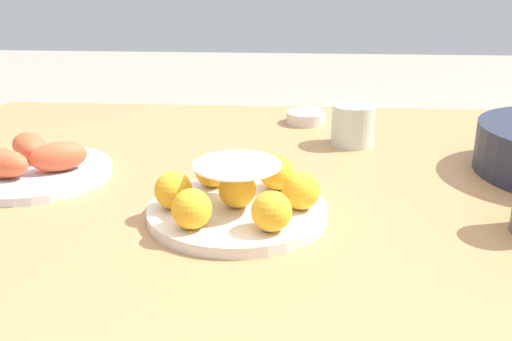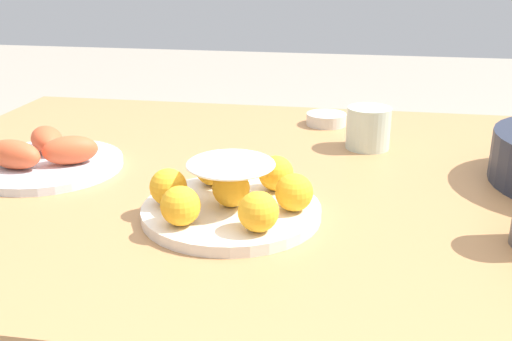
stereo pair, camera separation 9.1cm
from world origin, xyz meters
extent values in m
cylinder|color=#A87547|center=(-0.63, 0.43, 0.36)|extent=(0.06, 0.06, 0.71)
cube|color=#A87547|center=(0.00, 0.00, 0.73)|extent=(1.36, 0.96, 0.03)
cylinder|color=silver|center=(-0.04, -0.17, 0.75)|extent=(0.25, 0.25, 0.02)
sphere|color=#F4A823|center=(0.05, -0.17, 0.79)|extent=(0.05, 0.05, 0.05)
sphere|color=#F4A823|center=(0.01, -0.10, 0.79)|extent=(0.05, 0.05, 0.05)
sphere|color=#F4A823|center=(-0.09, -0.09, 0.79)|extent=(0.05, 0.05, 0.05)
sphere|color=#F4A823|center=(-0.13, -0.18, 0.79)|extent=(0.05, 0.05, 0.05)
sphere|color=#F4A823|center=(-0.09, -0.24, 0.79)|extent=(0.05, 0.05, 0.05)
sphere|color=#F4A823|center=(0.01, -0.24, 0.79)|extent=(0.05, 0.05, 0.05)
ellipsoid|color=white|center=(-0.04, -0.17, 0.82)|extent=(0.12, 0.12, 0.02)
sphere|color=#F4A823|center=(-0.04, -0.17, 0.79)|extent=(0.05, 0.05, 0.05)
cylinder|color=beige|center=(0.06, 0.33, 0.76)|extent=(0.09, 0.09, 0.03)
cylinder|color=olive|center=(0.06, 0.33, 0.77)|extent=(0.07, 0.07, 0.01)
cylinder|color=silver|center=(-0.40, -0.03, 0.75)|extent=(0.26, 0.26, 0.01)
ellipsoid|color=#D1512D|center=(-0.35, -0.03, 0.78)|extent=(0.10, 0.09, 0.05)
ellipsoid|color=#D1512D|center=(-0.42, 0.02, 0.78)|extent=(0.10, 0.11, 0.04)
cylinder|color=beige|center=(0.15, 0.18, 0.78)|extent=(0.08, 0.08, 0.08)
camera|label=1|loc=(0.04, -0.94, 1.10)|focal=42.00mm
camera|label=2|loc=(0.13, -0.92, 1.10)|focal=42.00mm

